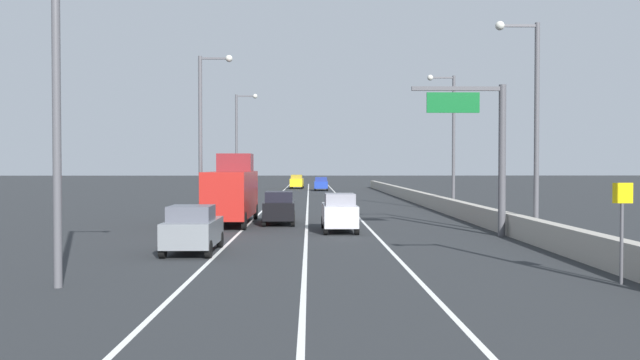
{
  "coord_description": "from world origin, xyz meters",
  "views": [
    {
      "loc": [
        -1.83,
        -3.5,
        3.51
      ],
      "look_at": [
        -1.19,
        35.72,
        2.63
      ],
      "focal_mm": 36.2,
      "sensor_mm": 36.0,
      "label": 1
    }
  ],
  "objects_px": {
    "lamp_post_left_mid": "(204,126)",
    "car_black_4": "(279,208)",
    "car_gray_0": "(193,229)",
    "lamp_post_right_third": "(450,133)",
    "lamp_post_right_second": "(532,115)",
    "car_silver_2": "(339,213)",
    "car_yellow_3": "(297,182)",
    "speed_advisory_sign": "(622,225)",
    "lamp_post_left_far": "(239,140)",
    "box_truck": "(232,192)",
    "car_blue_1": "(321,184)",
    "overhead_sign_gantry": "(487,141)",
    "lamp_post_left_near": "(65,80)"
  },
  "relations": [
    {
      "from": "car_silver_2",
      "to": "lamp_post_left_mid",
      "type": "bearing_deg",
      "value": 142.98
    },
    {
      "from": "overhead_sign_gantry",
      "to": "car_black_4",
      "type": "bearing_deg",
      "value": 147.08
    },
    {
      "from": "lamp_post_left_far",
      "to": "box_truck",
      "type": "relative_size",
      "value": 1.25
    },
    {
      "from": "overhead_sign_gantry",
      "to": "speed_advisory_sign",
      "type": "height_order",
      "value": "overhead_sign_gantry"
    },
    {
      "from": "lamp_post_right_second",
      "to": "lamp_post_right_third",
      "type": "bearing_deg",
      "value": 89.75
    },
    {
      "from": "lamp_post_right_third",
      "to": "lamp_post_left_near",
      "type": "bearing_deg",
      "value": -120.31
    },
    {
      "from": "lamp_post_right_third",
      "to": "car_gray_0",
      "type": "xyz_separation_m",
      "value": [
        -15.39,
        -22.86,
        -4.99
      ]
    },
    {
      "from": "lamp_post_left_far",
      "to": "car_gray_0",
      "type": "xyz_separation_m",
      "value": [
        2.07,
        -36.11,
        -4.99
      ]
    },
    {
      "from": "lamp_post_left_near",
      "to": "box_truck",
      "type": "distance_m",
      "value": 20.59
    },
    {
      "from": "speed_advisory_sign",
      "to": "lamp_post_right_third",
      "type": "height_order",
      "value": "lamp_post_right_third"
    },
    {
      "from": "lamp_post_right_third",
      "to": "lamp_post_left_mid",
      "type": "bearing_deg",
      "value": -153.79
    },
    {
      "from": "speed_advisory_sign",
      "to": "lamp_post_left_far",
      "type": "relative_size",
      "value": 0.29
    },
    {
      "from": "lamp_post_left_mid",
      "to": "lamp_post_left_far",
      "type": "xyz_separation_m",
      "value": [
        -0.21,
        21.73,
        0.0
      ]
    },
    {
      "from": "lamp_post_right_second",
      "to": "car_blue_1",
      "type": "bearing_deg",
      "value": 98.57
    },
    {
      "from": "lamp_post_left_far",
      "to": "car_blue_1",
      "type": "xyz_separation_m",
      "value": [
        8.39,
        28.27,
        -4.99
      ]
    },
    {
      "from": "lamp_post_left_mid",
      "to": "box_truck",
      "type": "distance_m",
      "value": 4.73
    },
    {
      "from": "speed_advisory_sign",
      "to": "lamp_post_left_mid",
      "type": "bearing_deg",
      "value": 126.32
    },
    {
      "from": "box_truck",
      "to": "lamp_post_left_far",
      "type": "bearing_deg",
      "value": 95.15
    },
    {
      "from": "car_black_4",
      "to": "speed_advisory_sign",
      "type": "bearing_deg",
      "value": -60.75
    },
    {
      "from": "box_truck",
      "to": "car_yellow_3",
      "type": "bearing_deg",
      "value": 87.39
    },
    {
      "from": "car_blue_1",
      "to": "car_black_4",
      "type": "distance_m",
      "value": 51.87
    },
    {
      "from": "car_yellow_3",
      "to": "car_gray_0",
      "type": "bearing_deg",
      "value": -92.19
    },
    {
      "from": "car_black_4",
      "to": "lamp_post_right_second",
      "type": "bearing_deg",
      "value": -32.34
    },
    {
      "from": "lamp_post_left_far",
      "to": "car_gray_0",
      "type": "height_order",
      "value": "lamp_post_left_far"
    },
    {
      "from": "car_gray_0",
      "to": "overhead_sign_gantry",
      "type": "bearing_deg",
      "value": 23.16
    },
    {
      "from": "car_gray_0",
      "to": "lamp_post_right_third",
      "type": "bearing_deg",
      "value": 56.06
    },
    {
      "from": "speed_advisory_sign",
      "to": "car_gray_0",
      "type": "height_order",
      "value": "speed_advisory_sign"
    },
    {
      "from": "lamp_post_left_mid",
      "to": "car_yellow_3",
      "type": "xyz_separation_m",
      "value": [
        4.62,
        57.93,
        -4.89
      ]
    },
    {
      "from": "lamp_post_right_second",
      "to": "lamp_post_right_third",
      "type": "distance_m",
      "value": 18.11
    },
    {
      "from": "speed_advisory_sign",
      "to": "car_yellow_3",
      "type": "xyz_separation_m",
      "value": [
        -11.16,
        79.39,
        -0.7
      ]
    },
    {
      "from": "lamp_post_left_mid",
      "to": "car_black_4",
      "type": "height_order",
      "value": "lamp_post_left_mid"
    },
    {
      "from": "box_truck",
      "to": "lamp_post_left_mid",
      "type": "bearing_deg",
      "value": 138.73
    },
    {
      "from": "car_yellow_3",
      "to": "car_black_4",
      "type": "height_order",
      "value": "car_yellow_3"
    },
    {
      "from": "overhead_sign_gantry",
      "to": "speed_advisory_sign",
      "type": "relative_size",
      "value": 2.5
    },
    {
      "from": "lamp_post_left_near",
      "to": "car_silver_2",
      "type": "relative_size",
      "value": 2.37
    },
    {
      "from": "lamp_post_left_mid",
      "to": "speed_advisory_sign",
      "type": "bearing_deg",
      "value": -53.68
    },
    {
      "from": "lamp_post_left_far",
      "to": "car_silver_2",
      "type": "bearing_deg",
      "value": -73.32
    },
    {
      "from": "lamp_post_right_third",
      "to": "car_gray_0",
      "type": "bearing_deg",
      "value": -123.94
    },
    {
      "from": "car_blue_1",
      "to": "box_truck",
      "type": "xyz_separation_m",
      "value": [
        -6.28,
        -51.67,
        0.99
      ]
    },
    {
      "from": "car_yellow_3",
      "to": "box_truck",
      "type": "height_order",
      "value": "box_truck"
    },
    {
      "from": "overhead_sign_gantry",
      "to": "lamp_post_right_third",
      "type": "distance_m",
      "value": 17.25
    },
    {
      "from": "lamp_post_right_second",
      "to": "lamp_post_left_near",
      "type": "height_order",
      "value": "same"
    },
    {
      "from": "overhead_sign_gantry",
      "to": "lamp_post_left_mid",
      "type": "relative_size",
      "value": 0.72
    },
    {
      "from": "lamp_post_right_second",
      "to": "car_silver_2",
      "type": "bearing_deg",
      "value": 158.9
    },
    {
      "from": "lamp_post_left_near",
      "to": "lamp_post_left_mid",
      "type": "distance_m",
      "value": 21.74
    },
    {
      "from": "lamp_post_left_far",
      "to": "car_black_4",
      "type": "relative_size",
      "value": 2.39
    },
    {
      "from": "car_gray_0",
      "to": "box_truck",
      "type": "bearing_deg",
      "value": 89.82
    },
    {
      "from": "lamp_post_right_second",
      "to": "lamp_post_right_third",
      "type": "relative_size",
      "value": 1.0
    },
    {
      "from": "speed_advisory_sign",
      "to": "car_blue_1",
      "type": "distance_m",
      "value": 71.87
    },
    {
      "from": "car_blue_1",
      "to": "car_black_4",
      "type": "bearing_deg",
      "value": -93.8
    }
  ]
}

